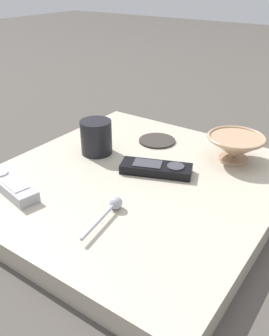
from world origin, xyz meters
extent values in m
plane|color=#47423D|center=(0.00, 0.00, 0.00)|extent=(6.00, 6.00, 0.00)
cube|color=#B7AD99|center=(0.00, 0.00, 0.02)|extent=(0.61, 0.58, 0.04)
cylinder|color=tan|center=(-0.19, 0.14, 0.05)|extent=(0.07, 0.07, 0.01)
cone|color=tan|center=(-0.19, 0.14, 0.08)|extent=(0.13, 0.13, 0.05)
torus|color=tan|center=(-0.19, 0.14, 0.10)|extent=(0.13, 0.13, 0.01)
cylinder|color=black|center=(-0.04, -0.14, 0.08)|extent=(0.07, 0.07, 0.08)
cylinder|color=#A3A5B2|center=(0.18, 0.05, 0.06)|extent=(0.11, 0.02, 0.01)
sphere|color=#A3A5B2|center=(0.12, 0.04, 0.06)|extent=(0.02, 0.02, 0.02)
cube|color=black|center=(-0.04, 0.03, 0.05)|extent=(0.11, 0.16, 0.02)
cylinder|color=#3A3A42|center=(-0.06, 0.07, 0.06)|extent=(0.04, 0.04, 0.00)
cube|color=#3A3A42|center=(-0.03, 0.01, 0.06)|extent=(0.06, 0.07, 0.00)
cube|color=#9E9EA3|center=(0.19, -0.17, 0.05)|extent=(0.07, 0.16, 0.02)
cylinder|color=silver|center=(0.18, -0.21, 0.07)|extent=(0.03, 0.03, 0.00)
cube|color=silver|center=(0.19, -0.15, 0.07)|extent=(0.04, 0.07, 0.00)
cylinder|color=#332D28|center=(-0.18, -0.06, 0.05)|extent=(0.09, 0.09, 0.01)
camera|label=1|loc=(0.56, 0.39, 0.43)|focal=39.08mm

